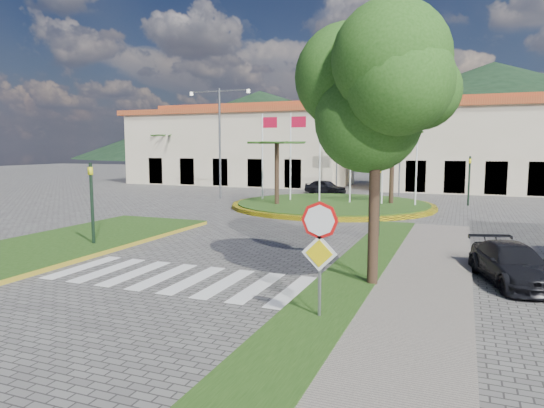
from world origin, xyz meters
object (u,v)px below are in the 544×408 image
at_px(car_dark_b, 476,186).
at_px(car_side_right, 512,264).
at_px(white_van, 308,181).
at_px(car_dark_a, 325,187).
at_px(roundabout_island, 332,204).
at_px(deciduous_tree, 377,92).
at_px(stop_sign, 320,242).

distance_m(car_dark_b, car_side_right, 29.09).
height_order(white_van, car_dark_a, white_van).
bearing_deg(car_dark_a, car_side_right, -133.26).
xyz_separation_m(roundabout_island, white_van, (-6.06, 14.22, 0.44)).
height_order(white_van, car_side_right, white_van).
bearing_deg(deciduous_tree, car_side_right, 29.61).
relative_size(car_dark_a, car_side_right, 0.92).
bearing_deg(car_dark_b, deciduous_tree, 171.76).
bearing_deg(car_dark_b, stop_sign, 171.28).
distance_m(stop_sign, deciduous_tree, 4.59).
height_order(deciduous_tree, car_side_right, deciduous_tree).
xyz_separation_m(car_dark_b, car_side_right, (0.33, -29.09, 0.02)).
distance_m(roundabout_island, car_side_right, 17.50).
height_order(white_van, car_dark_b, white_van).
relative_size(roundabout_island, car_dark_b, 3.96).
bearing_deg(deciduous_tree, car_dark_b, 84.14).
height_order(stop_sign, deciduous_tree, deciduous_tree).
height_order(roundabout_island, deciduous_tree, deciduous_tree).
bearing_deg(white_van, car_side_right, -153.36).
bearing_deg(white_van, deciduous_tree, -160.34).
relative_size(car_dark_b, car_side_right, 0.85).
xyz_separation_m(stop_sign, white_van, (-10.95, 34.26, -1.18)).
relative_size(roundabout_island, car_dark_a, 3.68).
bearing_deg(stop_sign, white_van, 107.73).
bearing_deg(roundabout_island, car_side_right, -59.00).
bearing_deg(stop_sign, car_dark_a, 105.10).
xyz_separation_m(stop_sign, car_side_right, (4.12, 5.04, -1.25)).
height_order(stop_sign, car_side_right, stop_sign).
height_order(stop_sign, car_dark_b, stop_sign).
distance_m(deciduous_tree, car_dark_b, 31.60).
bearing_deg(roundabout_island, stop_sign, -76.27).
distance_m(deciduous_tree, white_van, 33.60).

